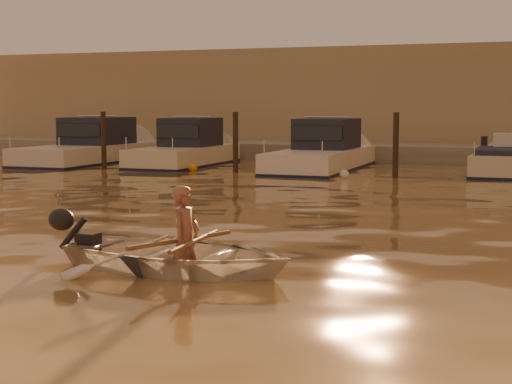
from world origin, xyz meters
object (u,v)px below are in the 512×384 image
at_px(person, 185,240).
at_px(moored_boat_3, 503,168).
at_px(moored_boat_1, 184,149).
at_px(dinghy, 179,255).
at_px(moored_boat_2, 322,151).
at_px(waterfront_building, 451,101).
at_px(moored_boat_0, 88,147).

relative_size(person, moored_boat_3, 0.27).
bearing_deg(moored_boat_1, person, -64.65).
relative_size(dinghy, moored_boat_1, 0.49).
relative_size(moored_boat_2, moored_boat_3, 1.45).
bearing_deg(dinghy, moored_boat_3, -6.76).
bearing_deg(moored_boat_3, dinghy, -101.18).
height_order(dinghy, person, person).
bearing_deg(person, moored_boat_3, -6.43).
relative_size(person, waterfront_building, 0.03).
xyz_separation_m(moored_boat_3, waterfront_building, (-2.87, 11.00, 2.17)).
height_order(moored_boat_1, moored_boat_3, moored_boat_1).
distance_m(moored_boat_0, waterfront_building, 16.76).
bearing_deg(moored_boat_1, moored_boat_0, 180.00).
bearing_deg(moored_boat_2, dinghy, -81.04).
height_order(moored_boat_0, moored_boat_1, same).
xyz_separation_m(person, moored_boat_1, (-8.04, 16.96, 0.20)).
bearing_deg(moored_boat_3, moored_boat_2, 180.00).
bearing_deg(moored_boat_2, moored_boat_1, 180.00).
relative_size(moored_boat_3, waterfront_building, 0.12).
relative_size(moored_boat_0, moored_boat_3, 1.47).
height_order(moored_boat_2, waterfront_building, waterfront_building).
relative_size(dinghy, moored_boat_2, 0.41).
height_order(moored_boat_1, waterfront_building, waterfront_building).
bearing_deg(moored_boat_3, person, -100.85).
bearing_deg(moored_boat_0, person, -54.40).
distance_m(dinghy, moored_boat_0, 20.80).
distance_m(dinghy, person, 0.23).
xyz_separation_m(dinghy, moored_boat_2, (-2.67, 16.96, 0.41)).
distance_m(dinghy, waterfront_building, 28.05).
bearing_deg(moored_boat_1, moored_boat_3, 0.00).
xyz_separation_m(moored_boat_1, moored_boat_3, (11.29, 0.00, -0.40)).
relative_size(dinghy, person, 2.22).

